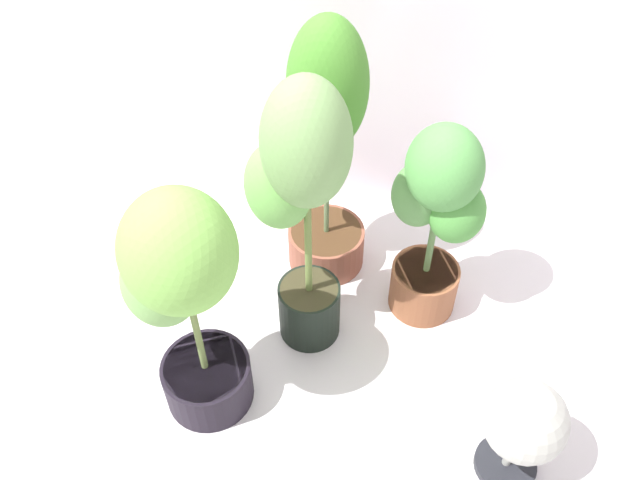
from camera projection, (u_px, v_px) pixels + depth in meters
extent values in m
plane|color=silver|center=(313.00, 371.00, 2.17)|extent=(8.00, 8.00, 0.00)
cylinder|color=black|center=(208.00, 380.00, 2.05)|extent=(0.27, 0.27, 0.16)
cylinder|color=#413124|center=(205.00, 367.00, 2.00)|extent=(0.25, 0.25, 0.02)
cylinder|color=olive|center=(191.00, 307.00, 1.78)|extent=(0.02, 0.02, 0.58)
ellipsoid|color=#7AB94D|center=(178.00, 252.00, 1.62)|extent=(0.42, 0.42, 0.35)
ellipsoid|color=#75A959|center=(161.00, 282.00, 1.75)|extent=(0.30, 0.30, 0.28)
cylinder|color=brown|center=(326.00, 245.00, 2.45)|extent=(0.28, 0.28, 0.16)
cylinder|color=#492F1B|center=(326.00, 232.00, 2.40)|extent=(0.26, 0.26, 0.02)
cylinder|color=#5E754B|center=(327.00, 156.00, 2.14)|extent=(0.02, 0.02, 0.70)
ellipsoid|color=#46862C|center=(328.00, 86.00, 1.95)|extent=(0.32, 0.32, 0.45)
ellipsoid|color=#4C8A32|center=(310.00, 130.00, 2.10)|extent=(0.24, 0.26, 0.35)
cylinder|color=brown|center=(423.00, 286.00, 2.30)|extent=(0.23, 0.23, 0.18)
cylinder|color=#433718|center=(426.00, 271.00, 2.24)|extent=(0.21, 0.21, 0.02)
cylinder|color=#587E47|center=(436.00, 216.00, 2.05)|extent=(0.02, 0.02, 0.51)
ellipsoid|color=#53974A|center=(444.00, 168.00, 1.91)|extent=(0.32, 0.33, 0.28)
ellipsoid|color=#598E4C|center=(418.00, 195.00, 2.03)|extent=(0.19, 0.19, 0.23)
ellipsoid|color=#4E9741|center=(457.00, 212.00, 2.01)|extent=(0.19, 0.18, 0.22)
cylinder|color=black|center=(309.00, 309.00, 2.21)|extent=(0.21, 0.21, 0.22)
cylinder|color=#3A3521|center=(309.00, 290.00, 2.14)|extent=(0.19, 0.19, 0.02)
cylinder|color=olive|center=(308.00, 214.00, 1.89)|extent=(0.02, 0.02, 0.67)
ellipsoid|color=#749F5B|center=(306.00, 144.00, 1.70)|extent=(0.30, 0.31, 0.39)
ellipsoid|color=#6EAD53|center=(279.00, 186.00, 1.85)|extent=(0.28, 0.27, 0.28)
cylinder|color=#222329|center=(505.00, 464.00, 1.94)|extent=(0.18, 0.18, 0.03)
cylinder|color=#A7A99E|center=(511.00, 452.00, 1.88)|extent=(0.02, 0.02, 0.13)
sphere|color=#A7A99E|center=(525.00, 421.00, 1.75)|extent=(0.30, 0.30, 0.23)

